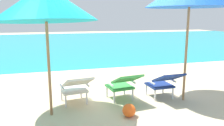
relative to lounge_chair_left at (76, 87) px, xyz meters
name	(u,v)px	position (x,y,z in m)	size (l,w,h in m)	color
ground_plane	(86,63)	(0.91, 4.25, -0.40)	(40.00, 40.00, 0.00)	#CCB78E
ocean_band	(68,42)	(0.91, 12.22, -0.40)	(40.00, 18.00, 0.01)	teal
lounge_chair_left	(76,87)	(0.00, 0.00, 0.00)	(0.65, 0.94, 0.68)	silver
lounge_chair_center	(123,83)	(1.00, -0.05, 0.00)	(0.64, 0.93, 0.68)	#338E3D
lounge_chair_right	(164,82)	(1.90, -0.19, 0.00)	(0.56, 0.89, 0.68)	navy
beach_umbrella_left	(45,3)	(-0.50, -0.34, 1.62)	(2.15, 2.18, 2.39)	olive
beach_ball	(129,110)	(0.87, -0.82, -0.28)	(0.25, 0.25, 0.25)	#EA5619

